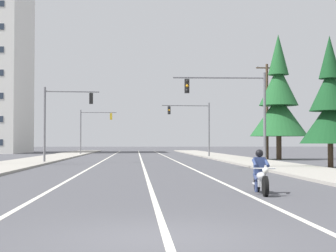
{
  "coord_description": "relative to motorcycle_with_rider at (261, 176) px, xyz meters",
  "views": [
    {
      "loc": [
        -0.41,
        -9.48,
        1.69
      ],
      "look_at": [
        1.48,
        21.26,
        2.65
      ],
      "focal_mm": 56.58,
      "sensor_mm": 36.0,
      "label": 1
    }
  ],
  "objects": [
    {
      "name": "ground_plane",
      "position": [
        -3.69,
        -7.7,
        -0.59
      ],
      "size": [
        400.0,
        400.0,
        0.0
      ],
      "primitive_type": "plane",
      "color": "#47474C"
    },
    {
      "name": "lane_stripe_center",
      "position": [
        -3.55,
        37.3,
        -0.58
      ],
      "size": [
        0.16,
        100.0,
        0.01
      ],
      "primitive_type": "cube",
      "color": "beige",
      "rests_on": "ground"
    },
    {
      "name": "lane_stripe_left",
      "position": [
        -7.1,
        37.3,
        -0.58
      ],
      "size": [
        0.16,
        100.0,
        0.01
      ],
      "primitive_type": "cube",
      "color": "beige",
      "rests_on": "ground"
    },
    {
      "name": "lane_stripe_right",
      "position": [
        -0.47,
        37.3,
        -0.58
      ],
      "size": [
        0.16,
        100.0,
        0.01
      ],
      "primitive_type": "cube",
      "color": "beige",
      "rests_on": "ground"
    },
    {
      "name": "sidewalk_kerb_right",
      "position": [
        5.68,
        32.3,
        -0.52
      ],
      "size": [
        4.4,
        110.0,
        0.14
      ],
      "primitive_type": "cube",
      "color": "#9E998E",
      "rests_on": "ground"
    },
    {
      "name": "sidewalk_kerb_left",
      "position": [
        -13.06,
        32.3,
        -0.52
      ],
      "size": [
        4.4,
        110.0,
        0.14
      ],
      "primitive_type": "cube",
      "color": "#9E998E",
      "rests_on": "ground"
    },
    {
      "name": "motorcycle_with_rider",
      "position": [
        0.0,
        0.0,
        0.0
      ],
      "size": [
        0.7,
        2.19,
        1.46
      ],
      "color": "black",
      "rests_on": "ground"
    },
    {
      "name": "traffic_signal_near_right",
      "position": [
        2.43,
        16.35,
        3.58
      ],
      "size": [
        5.98,
        0.37,
        6.2
      ],
      "color": "slate",
      "rests_on": "ground"
    },
    {
      "name": "traffic_signal_near_left",
      "position": [
        -10.23,
        26.3,
        3.49
      ],
      "size": [
        4.48,
        0.53,
        6.2
      ],
      "color": "slate",
      "rests_on": "ground"
    },
    {
      "name": "traffic_signal_mid_right",
      "position": [
        2.62,
        42.18,
        3.55
      ],
      "size": [
        5.45,
        0.65,
        6.2
      ],
      "color": "slate",
      "rests_on": "ground"
    },
    {
      "name": "traffic_signal_mid_left",
      "position": [
        -10.27,
        56.49,
        3.52
      ],
      "size": [
        5.03,
        0.42,
        6.2
      ],
      "color": "slate",
      "rests_on": "ground"
    },
    {
      "name": "utility_pole_right_far",
      "position": [
        9.36,
        36.22,
        4.51
      ],
      "size": [
        2.24,
        0.26,
        9.75
      ],
      "color": "#4C3828",
      "rests_on": "ground"
    },
    {
      "name": "conifer_tree_right_verge_near",
      "position": [
        8.61,
        16.65,
        3.41
      ],
      "size": [
        3.96,
        3.96,
        8.72
      ],
      "color": "#423023",
      "rests_on": "ground"
    },
    {
      "name": "conifer_tree_right_verge_far",
      "position": [
        9.98,
        34.07,
        5.1
      ],
      "size": [
        5.64,
        5.64,
        12.41
      ],
      "color": "#423023",
      "rests_on": "ground"
    }
  ]
}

